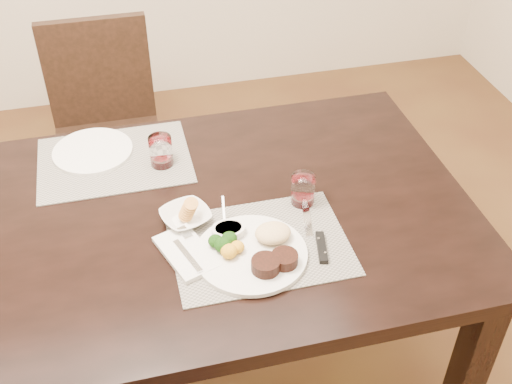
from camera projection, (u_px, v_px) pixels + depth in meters
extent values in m
cube|color=black|center=(116.00, 234.00, 1.75)|extent=(2.00, 1.00, 0.05)
cube|color=black|center=(467.00, 374.00, 1.85)|extent=(0.08, 0.08, 0.70)
cube|color=black|center=(361.00, 194.00, 2.48)|extent=(0.08, 0.08, 0.70)
cube|color=black|center=(110.00, 148.00, 2.58)|extent=(0.42, 0.42, 0.04)
cube|color=black|center=(76.00, 226.00, 2.55)|extent=(0.04, 0.04, 0.41)
cube|color=black|center=(166.00, 212.00, 2.62)|extent=(0.04, 0.04, 0.41)
cube|color=black|center=(73.00, 173.00, 2.82)|extent=(0.04, 0.04, 0.41)
cube|color=black|center=(155.00, 161.00, 2.89)|extent=(0.04, 0.04, 0.41)
cube|color=black|center=(98.00, 72.00, 2.57)|extent=(0.42, 0.04, 0.45)
cube|color=slate|center=(260.00, 245.00, 1.68)|extent=(0.46, 0.34, 0.00)
cube|color=slate|center=(114.00, 160.00, 1.97)|extent=(0.46, 0.34, 0.00)
cylinder|color=silver|center=(251.00, 254.00, 1.65)|extent=(0.29, 0.29, 0.01)
cylinder|color=black|center=(266.00, 265.00, 1.59)|extent=(0.07, 0.07, 0.03)
cylinder|color=black|center=(285.00, 259.00, 1.60)|extent=(0.07, 0.07, 0.03)
ellipsoid|color=#D6BB80|center=(273.00, 233.00, 1.67)|extent=(0.10, 0.08, 0.04)
ellipsoid|color=#19420C|center=(223.00, 245.00, 1.64)|extent=(0.05, 0.05, 0.04)
ellipsoid|color=orange|center=(229.00, 251.00, 1.62)|extent=(0.04, 0.04, 0.04)
cube|color=silver|center=(186.00, 253.00, 1.65)|extent=(0.16, 0.21, 0.01)
cube|color=white|center=(188.00, 256.00, 1.63)|extent=(0.06, 0.13, 0.01)
cube|color=white|center=(185.00, 233.00, 1.69)|extent=(0.04, 0.05, 0.00)
cube|color=white|center=(307.00, 218.00, 1.76)|extent=(0.05, 0.15, 0.00)
cube|color=black|center=(322.00, 247.00, 1.66)|extent=(0.04, 0.11, 0.01)
imported|color=silver|center=(186.00, 217.00, 1.74)|extent=(0.17, 0.17, 0.03)
cylinder|color=#C6823E|center=(185.00, 210.00, 1.73)|extent=(0.04, 0.05, 0.04)
cylinder|color=silver|center=(229.00, 232.00, 1.69)|extent=(0.09, 0.09, 0.03)
cylinder|color=#0D390F|center=(228.00, 229.00, 1.69)|extent=(0.07, 0.07, 0.01)
cube|color=white|center=(224.00, 209.00, 1.72)|extent=(0.01, 0.06, 0.04)
cylinder|color=silver|center=(303.00, 189.00, 1.79)|extent=(0.07, 0.07, 0.09)
cylinder|color=#3C0507|center=(302.00, 199.00, 1.81)|extent=(0.06, 0.06, 0.02)
cylinder|color=silver|center=(93.00, 151.00, 2.00)|extent=(0.25, 0.25, 0.01)
cylinder|color=silver|center=(161.00, 151.00, 1.93)|extent=(0.07, 0.07, 0.10)
cylinder|color=#3C0507|center=(162.00, 161.00, 1.95)|extent=(0.06, 0.06, 0.02)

